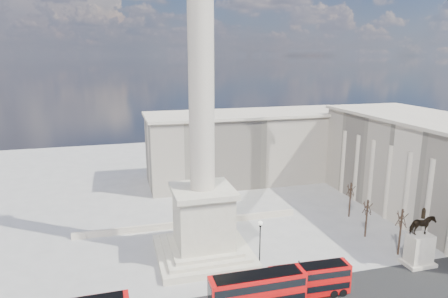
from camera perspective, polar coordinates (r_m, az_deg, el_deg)
name	(u,v)px	position (r m, az deg, el deg)	size (l,w,h in m)	color
ground	(211,272)	(59.03, -1.85, -17.10)	(180.00, 180.00, 0.00)	#A19F99
nelsons_column	(202,174)	(58.34, -3.10, -3.62)	(14.00, 14.00, 49.85)	beige
balustrade_wall	(190,223)	(72.77, -4.87, -10.54)	(40.00, 0.60, 1.10)	beige
building_east	(430,167)	(84.83, 27.32, -2.27)	(19.00, 46.00, 18.60)	beige
building_northeast	(252,146)	(97.46, 4.01, 0.44)	(51.00, 17.00, 16.60)	beige
red_bus_b	(258,291)	(50.49, 4.88, -19.58)	(11.64, 2.83, 4.71)	red
red_bus_c	(310,280)	(54.00, 12.19, -17.83)	(10.44, 2.84, 4.20)	red
victorian_lamp	(260,240)	(58.49, 5.17, -12.84)	(0.61, 0.61, 7.06)	black
equestrian_statue	(420,245)	(65.64, 26.17, -12.22)	(4.29, 3.21, 8.85)	beige
bare_tree_near	(402,217)	(66.39, 24.07, -8.88)	(1.78, 1.78, 7.77)	#332319
bare_tree_mid	(368,206)	(70.91, 19.82, -7.73)	(1.81, 1.81, 6.86)	#332319
bare_tree_far	(351,189)	(78.47, 17.67, -5.45)	(1.72, 1.72, 7.02)	#332319
pedestrian_walking	(299,266)	(59.71, 10.67, -16.08)	(0.58, 0.38, 1.59)	black
pedestrian_standing	(431,259)	(67.59, 27.44, -13.79)	(0.76, 0.59, 1.56)	black
pedestrian_crossing	(344,264)	(61.44, 16.76, -15.42)	(1.08, 0.45, 1.85)	black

